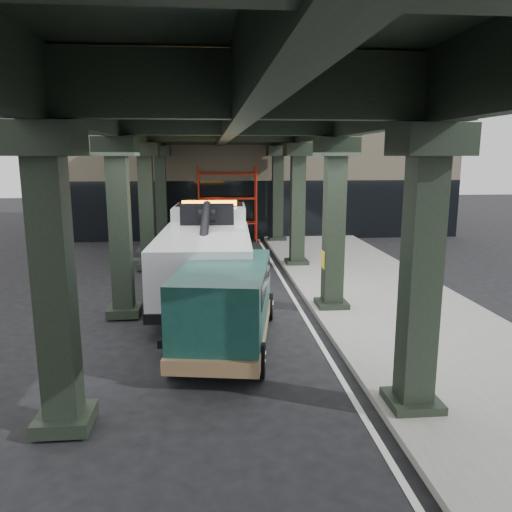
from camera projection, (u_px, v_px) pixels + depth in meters
ground at (249, 338)px, 12.58m from camera, size 90.00×90.00×0.00m
sidewalk at (393, 307)px, 14.93m from camera, size 5.00×40.00×0.15m
lane_stripe at (301, 311)px, 14.69m from camera, size 0.12×38.00×0.01m
viaduct at (228, 120)px, 13.42m from camera, size 7.40×32.00×6.40m
building at (256, 164)px, 31.50m from camera, size 22.00×10.00×8.00m
scaffolding at (227, 202)px, 26.47m from camera, size 3.08×0.88×4.00m
tow_truck at (207, 249)px, 16.47m from camera, size 3.12×9.44×3.06m
towed_van at (226, 302)px, 11.76m from camera, size 2.76×5.35×2.07m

